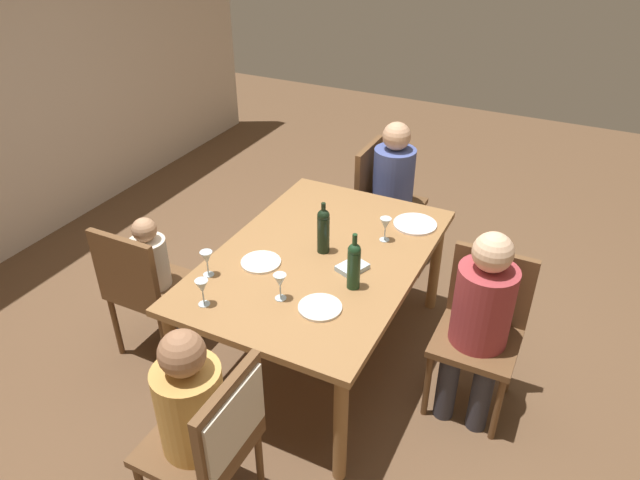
{
  "coord_description": "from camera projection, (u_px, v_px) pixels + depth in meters",
  "views": [
    {
      "loc": [
        -2.51,
        -1.24,
        2.59
      ],
      "look_at": [
        0.0,
        0.0,
        0.84
      ],
      "focal_mm": 32.89,
      "sensor_mm": 36.0,
      "label": 1
    }
  ],
  "objects": [
    {
      "name": "person_child_small",
      "position": [
        155.0,
        271.0,
        3.54
      ],
      "size": [
        0.25,
        0.22,
        0.94
      ],
      "rotation": [
        0.0,
        0.0,
        -1.57
      ],
      "color": "#33333D",
      "rests_on": "ground_plane"
    },
    {
      "name": "dinner_plate_guest_left",
      "position": [
        320.0,
        307.0,
        2.94
      ],
      "size": [
        0.22,
        0.22,
        0.01
      ],
      "primitive_type": "cylinder",
      "color": "silver",
      "rests_on": "dining_table"
    },
    {
      "name": "person_man_bearded",
      "position": [
        480.0,
        316.0,
        3.03
      ],
      "size": [
        0.35,
        0.31,
        1.14
      ],
      "rotation": [
        0.0,
        0.0,
        1.57
      ],
      "color": "#33333D",
      "rests_on": "ground_plane"
    },
    {
      "name": "wine_bottle_tall_green",
      "position": [
        323.0,
        229.0,
        3.31
      ],
      "size": [
        0.07,
        0.07,
        0.32
      ],
      "color": "black",
      "rests_on": "dining_table"
    },
    {
      "name": "chair_far_left",
      "position": [
        143.0,
        284.0,
        3.47
      ],
      "size": [
        0.44,
        0.44,
        0.92
      ],
      "rotation": [
        0.0,
        0.0,
        -1.57
      ],
      "color": "brown",
      "rests_on": "ground_plane"
    },
    {
      "name": "dinner_plate_host",
      "position": [
        261.0,
        262.0,
        3.28
      ],
      "size": [
        0.23,
        0.23,
        0.01
      ],
      "primitive_type": "cylinder",
      "color": "white",
      "rests_on": "dining_table"
    },
    {
      "name": "dinner_plate_guest_right",
      "position": [
        415.0,
        224.0,
        3.64
      ],
      "size": [
        0.27,
        0.27,
        0.01
      ],
      "primitive_type": "cylinder",
      "color": "white",
      "rests_on": "dining_table"
    },
    {
      "name": "wine_glass_near_right",
      "position": [
        207.0,
        259.0,
        3.13
      ],
      "size": [
        0.07,
        0.07,
        0.15
      ],
      "color": "silver",
      "rests_on": "dining_table"
    },
    {
      "name": "chair_right_end",
      "position": [
        381.0,
        196.0,
        4.43
      ],
      "size": [
        0.44,
        0.44,
        0.92
      ],
      "rotation": [
        0.0,
        0.0,
        3.14
      ],
      "color": "brown",
      "rests_on": "ground_plane"
    },
    {
      "name": "chair_near",
      "position": [
        482.0,
        321.0,
        3.18
      ],
      "size": [
        0.44,
        0.44,
        0.92
      ],
      "rotation": [
        0.0,
        0.0,
        1.57
      ],
      "color": "brown",
      "rests_on": "ground_plane"
    },
    {
      "name": "wine_glass_centre",
      "position": [
        202.0,
        287.0,
        2.91
      ],
      "size": [
        0.07,
        0.07,
        0.15
      ],
      "color": "silver",
      "rests_on": "dining_table"
    },
    {
      "name": "ground_plane",
      "position": [
        320.0,
        352.0,
        3.75
      ],
      "size": [
        10.0,
        10.0,
        0.0
      ],
      "primitive_type": "plane",
      "color": "brown"
    },
    {
      "name": "wine_bottle_dark_red",
      "position": [
        354.0,
        264.0,
        3.02
      ],
      "size": [
        0.07,
        0.07,
        0.32
      ],
      "color": "#19381E",
      "rests_on": "dining_table"
    },
    {
      "name": "folded_napkin",
      "position": [
        352.0,
        267.0,
        3.22
      ],
      "size": [
        0.19,
        0.17,
        0.03
      ],
      "primitive_type": "cube",
      "rotation": [
        0.0,
        0.0,
        -0.38
      ],
      "color": "#ADC6D6",
      "rests_on": "dining_table"
    },
    {
      "name": "person_man_guest",
      "position": [
        188.0,
        415.0,
        2.5
      ],
      "size": [
        0.29,
        0.33,
        1.1
      ],
      "color": "#33333D",
      "rests_on": "ground_plane"
    },
    {
      "name": "wine_glass_near_left",
      "position": [
        385.0,
        225.0,
        3.44
      ],
      "size": [
        0.07,
        0.07,
        0.15
      ],
      "color": "silver",
      "rests_on": "dining_table"
    },
    {
      "name": "chair_left_end",
      "position": [
        218.0,
        434.0,
        2.46
      ],
      "size": [
        0.44,
        0.46,
        0.92
      ],
      "color": "brown",
      "rests_on": "ground_plane"
    },
    {
      "name": "wine_glass_far",
      "position": [
        281.0,
        282.0,
        2.95
      ],
      "size": [
        0.07,
        0.07,
        0.15
      ],
      "color": "silver",
      "rests_on": "dining_table"
    },
    {
      "name": "person_woman_host",
      "position": [
        396.0,
        184.0,
        4.32
      ],
      "size": [
        0.3,
        0.35,
        1.13
      ],
      "rotation": [
        0.0,
        0.0,
        3.14
      ],
      "color": "#33333D",
      "rests_on": "ground_plane"
    },
    {
      "name": "dining_table",
      "position": [
        320.0,
        266.0,
        3.4
      ],
      "size": [
        1.68,
        1.12,
        0.74
      ],
      "color": "olive",
      "rests_on": "ground_plane"
    }
  ]
}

